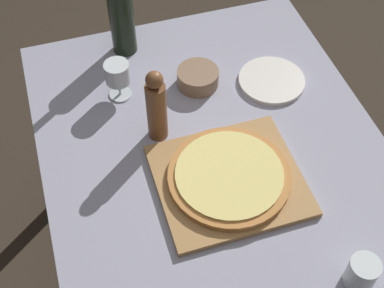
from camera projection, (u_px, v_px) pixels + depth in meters
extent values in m
plane|color=#382D23|center=(210.00, 271.00, 2.10)|extent=(12.00, 12.00, 0.00)
cube|color=#9393A8|center=(217.00, 158.00, 1.53)|extent=(0.97, 1.25, 0.03)
cylinder|color=brown|center=(63.00, 132.00, 2.08)|extent=(0.06, 0.06, 0.72)
cylinder|color=brown|center=(266.00, 86.00, 2.24)|extent=(0.06, 0.06, 0.72)
cube|color=#A87A47|center=(228.00, 180.00, 1.45)|extent=(0.39, 0.35, 0.02)
cylinder|color=#BC7A3D|center=(228.00, 176.00, 1.44)|extent=(0.33, 0.33, 0.02)
cylinder|color=#EAD67A|center=(229.00, 174.00, 1.43)|extent=(0.29, 0.29, 0.01)
cylinder|color=black|center=(122.00, 21.00, 1.71)|extent=(0.08, 0.08, 0.23)
cylinder|color=brown|center=(157.00, 112.00, 1.49)|extent=(0.06, 0.06, 0.20)
sphere|color=brown|center=(154.00, 80.00, 1.39)|extent=(0.05, 0.05, 0.05)
cylinder|color=silver|center=(120.00, 94.00, 1.66)|extent=(0.07, 0.07, 0.00)
cylinder|color=silver|center=(119.00, 87.00, 1.64)|extent=(0.01, 0.01, 0.06)
cylinder|color=silver|center=(117.00, 73.00, 1.59)|extent=(0.08, 0.08, 0.07)
cylinder|color=#84664C|center=(198.00, 78.00, 1.67)|extent=(0.13, 0.13, 0.05)
cylinder|color=silver|center=(362.00, 273.00, 1.24)|extent=(0.07, 0.07, 0.09)
cylinder|color=silver|center=(272.00, 81.00, 1.69)|extent=(0.21, 0.21, 0.01)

